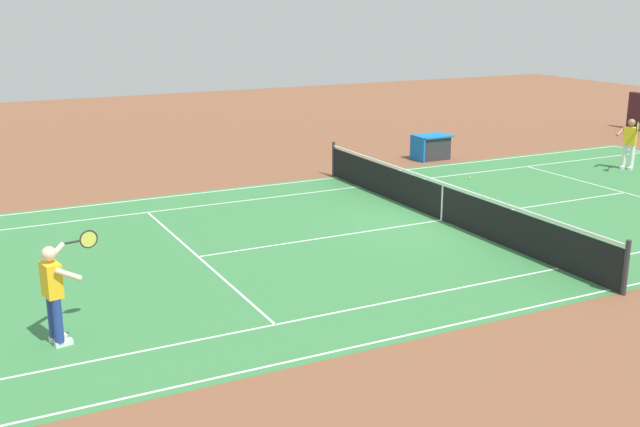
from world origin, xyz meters
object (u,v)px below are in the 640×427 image
(tennis_net, at_px, (443,201))
(tennis_ball, at_px, (470,178))
(tennis_player_near, at_px, (54,289))
(tennis_player_far, at_px, (630,141))
(equipment_cart_tarped, at_px, (431,147))

(tennis_net, bearing_deg, tennis_ball, -135.57)
(tennis_player_near, xyz_separation_m, tennis_player_far, (-18.83, -5.49, -0.00))
(tennis_player_near, distance_m, tennis_player_far, 19.61)
(tennis_player_near, xyz_separation_m, equipment_cart_tarped, (-14.05, -9.78, -0.49))
(tennis_net, height_order, tennis_player_far, tennis_player_far)
(tennis_ball, bearing_deg, tennis_player_near, 26.56)
(tennis_net, bearing_deg, equipment_cart_tarped, -122.78)
(tennis_net, xyz_separation_m, tennis_ball, (-3.54, -3.47, -0.46))
(tennis_player_near, distance_m, equipment_cart_tarped, 17.13)
(tennis_ball, bearing_deg, tennis_player_far, 167.83)
(tennis_player_near, height_order, equipment_cart_tarped, tennis_player_near)
(tennis_net, bearing_deg, tennis_player_near, 18.08)
(tennis_player_near, bearing_deg, tennis_player_far, -163.73)
(equipment_cart_tarped, bearing_deg, tennis_ball, 77.35)
(tennis_player_near, bearing_deg, equipment_cart_tarped, -145.15)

